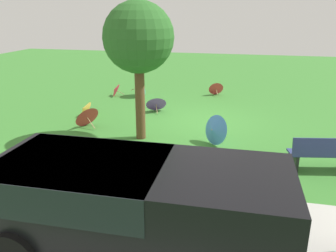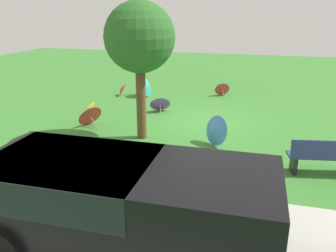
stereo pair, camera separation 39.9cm
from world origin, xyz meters
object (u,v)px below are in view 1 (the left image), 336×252
at_px(van_dark, 129,200).
at_px(parasol_red_1, 86,116).
at_px(parasol_blue_0, 214,130).
at_px(parasol_teal_1, 141,86).
at_px(parasol_purple_0, 156,103).
at_px(parasol_yellow_0, 84,109).
at_px(parasol_red_0, 115,90).
at_px(shade_tree, 138,39).
at_px(parasol_red_2, 216,88).
at_px(park_bench, 324,154).

xyz_separation_m(van_dark, parasol_red_1, (3.45, -5.61, -0.53)).
xyz_separation_m(parasol_blue_0, parasol_teal_1, (3.76, -5.14, 0.01)).
distance_m(parasol_purple_0, parasol_yellow_0, 2.68).
relative_size(van_dark, parasol_purple_0, 4.83).
height_order(parasol_purple_0, parasol_red_0, parasol_purple_0).
bearing_deg(shade_tree, parasol_red_1, -16.02).
height_order(van_dark, parasol_blue_0, van_dark).
height_order(parasol_purple_0, parasol_red_1, parasol_red_1).
bearing_deg(shade_tree, parasol_purple_0, -84.22).
xyz_separation_m(parasol_blue_0, parasol_red_0, (4.94, -4.94, -0.15)).
bearing_deg(parasol_blue_0, parasol_red_1, -8.33).
relative_size(parasol_blue_0, parasol_red_1, 0.88).
bearing_deg(parasol_red_2, park_bench, 113.84).
bearing_deg(parasol_blue_0, van_dark, 80.28).
bearing_deg(park_bench, parasol_blue_0, -23.72).
height_order(parasol_yellow_0, parasol_red_1, parasol_red_1).
bearing_deg(parasol_red_0, parasol_blue_0, 135.03).
bearing_deg(park_bench, parasol_red_2, -66.16).
height_order(shade_tree, parasol_blue_0, shade_tree).
bearing_deg(van_dark, park_bench, -133.61).
height_order(parasol_purple_0, parasol_blue_0, parasol_blue_0).
distance_m(parasol_purple_0, parasol_red_2, 3.82).
height_order(shade_tree, parasol_red_1, shade_tree).
height_order(shade_tree, parasol_red_2, shade_tree).
relative_size(parasol_red_0, parasol_red_1, 0.72).
xyz_separation_m(parasol_blue_0, parasol_red_2, (0.54, -6.21, -0.11)).
height_order(van_dark, shade_tree, shade_tree).
distance_m(parasol_red_0, parasol_red_1, 4.36).
bearing_deg(parasol_blue_0, parasol_yellow_0, -18.71).
relative_size(van_dark, shade_tree, 1.15).
bearing_deg(parasol_red_1, parasol_yellow_0, -61.10).
xyz_separation_m(van_dark, parasol_red_2, (-0.32, -11.19, -0.58)).
distance_m(parasol_red_1, parasol_teal_1, 4.55).
xyz_separation_m(parasol_purple_0, parasol_teal_1, (1.25, -2.20, 0.10)).
height_order(van_dark, parasol_teal_1, van_dark).
bearing_deg(parasol_yellow_0, parasol_red_2, -133.46).
xyz_separation_m(van_dark, parasol_purple_0, (1.66, -7.92, -0.56)).
xyz_separation_m(parasol_red_0, parasol_teal_1, (-1.18, -0.21, 0.16)).
relative_size(park_bench, parasol_blue_0, 1.87).
xyz_separation_m(parasol_purple_0, parasol_red_2, (-1.98, -3.27, -0.02)).
xyz_separation_m(parasol_yellow_0, parasol_red_0, (0.08, -3.29, -0.01)).
xyz_separation_m(shade_tree, parasol_teal_1, (1.54, -5.11, -2.51)).
height_order(parasol_blue_0, parasol_yellow_0, parasol_blue_0).
height_order(shade_tree, parasol_purple_0, shade_tree).
bearing_deg(parasol_red_0, parasol_purple_0, 140.63).
xyz_separation_m(parasol_yellow_0, parasol_red_2, (-4.32, -4.56, 0.03)).
distance_m(parasol_yellow_0, parasol_red_1, 1.16).
bearing_deg(parasol_red_1, shade_tree, 163.98).
distance_m(shade_tree, parasol_red_1, 3.37).
distance_m(parasol_purple_0, parasol_teal_1, 2.53).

